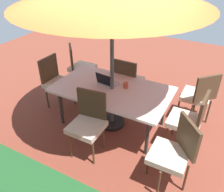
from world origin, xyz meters
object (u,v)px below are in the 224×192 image
object	(u,v)px
chair_south	(128,80)
chair_southwest	(199,95)
chair_northwest	(174,151)
cup	(126,85)
chair_north	(88,121)
dining_table	(112,91)
chair_east	(56,80)
chair_west	(189,119)
chair_southeast	(79,65)
laptop	(107,82)

from	to	relation	value
chair_south	chair_southwest	distance (m)	1.28
chair_northwest	cup	xyz separation A→B (m)	(1.05, -0.83, 0.22)
chair_north	dining_table	bearing A→B (deg)	82.29
dining_table	chair_northwest	xyz separation A→B (m)	(-1.24, 0.70, -0.12)
chair_east	chair_west	bearing A→B (deg)	-87.79
chair_north	chair_northwest	xyz separation A→B (m)	(-1.25, -0.01, 0.00)
chair_south	chair_north	distance (m)	1.39
chair_south	cup	size ratio (longest dim) A/B	10.49
dining_table	cup	size ratio (longest dim) A/B	20.03
chair_southwest	dining_table	bearing A→B (deg)	-15.54
chair_east	dining_table	bearing A→B (deg)	-89.18
chair_southeast	cup	size ratio (longest dim) A/B	10.49
chair_west	chair_north	bearing A→B (deg)	-57.37
dining_table	laptop	bearing A→B (deg)	-30.27
chair_south	chair_southeast	world-z (taller)	same
chair_west	chair_southwest	world-z (taller)	same
chair_southwest	chair_south	bearing A→B (deg)	-43.25
chair_northwest	laptop	size ratio (longest dim) A/B	2.82
chair_southwest	cup	distance (m)	1.27
dining_table	chair_south	world-z (taller)	chair_south
dining_table	chair_northwest	size ratio (longest dim) A/B	1.91
chair_east	chair_north	distance (m)	1.40
chair_northwest	chair_west	xyz separation A→B (m)	(-0.02, -0.73, 0.00)
cup	chair_west	bearing A→B (deg)	174.92
chair_east	chair_north	world-z (taller)	same
chair_southeast	laptop	xyz separation A→B (m)	(-1.04, 0.68, 0.22)
dining_table	chair_southeast	world-z (taller)	chair_southeast
chair_south	chair_west	xyz separation A→B (m)	(-1.28, 0.66, 0.00)
chair_west	chair_southeast	world-z (taller)	same
chair_south	chair_west	distance (m)	1.44
laptop	cup	world-z (taller)	laptop
chair_northwest	chair_southeast	distance (m)	2.83
chair_north	cup	size ratio (longest dim) A/B	10.49
chair_southeast	cup	distance (m)	1.52
chair_east	chair_north	size ratio (longest dim) A/B	1.00
chair_south	chair_north	bearing A→B (deg)	91.61
chair_north	chair_northwest	bearing A→B (deg)	-6.59
laptop	cup	size ratio (longest dim) A/B	3.72
chair_west	chair_southwest	bearing A→B (deg)	-177.07
cup	chair_south	bearing A→B (deg)	-69.46
chair_west	chair_southeast	size ratio (longest dim) A/B	1.00
chair_west	laptop	xyz separation A→B (m)	(1.40, -0.06, 0.22)
chair_south	chair_northwest	distance (m)	1.87
chair_north	laptop	xyz separation A→B (m)	(0.13, -0.79, 0.22)
chair_south	chair_northwest	xyz separation A→B (m)	(-1.26, 1.39, 0.00)
chair_west	dining_table	bearing A→B (deg)	-86.30
chair_south	chair_southwest	bearing A→B (deg)	-175.22
chair_north	chair_southeast	bearing A→B (deg)	121.73
chair_southeast	chair_south	bearing A→B (deg)	-134.24
chair_southwest	chair_southeast	distance (m)	2.43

